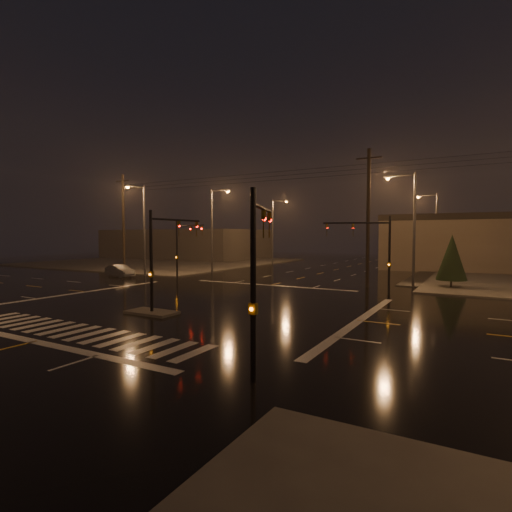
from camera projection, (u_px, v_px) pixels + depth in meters
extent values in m
plane|color=black|center=(195.00, 303.00, 26.64)|extent=(140.00, 140.00, 0.00)
cube|color=#46433E|center=(164.00, 262.00, 67.44)|extent=(36.00, 36.00, 0.12)
cube|color=#46433E|center=(152.00, 312.00, 23.16)|extent=(3.00, 1.60, 0.15)
cube|color=beige|center=(76.00, 332.00, 18.81)|extent=(15.00, 2.60, 0.01)
cube|color=beige|center=(35.00, 341.00, 17.07)|extent=(16.00, 0.50, 0.01)
cube|color=beige|center=(270.00, 285.00, 36.22)|extent=(16.00, 0.50, 0.01)
cube|color=#413D39|center=(186.00, 244.00, 80.19)|extent=(30.00, 18.00, 5.60)
cylinder|color=black|center=(151.00, 262.00, 23.00)|extent=(0.18, 0.18, 6.00)
cylinder|color=black|center=(177.00, 220.00, 24.83)|extent=(0.12, 4.50, 0.12)
imported|color=#594707|center=(197.00, 222.00, 26.60)|extent=(0.16, 0.20, 1.00)
cube|color=#594707|center=(151.00, 274.00, 23.04)|extent=(0.25, 0.18, 0.35)
cylinder|color=black|center=(389.00, 255.00, 30.49)|extent=(0.18, 0.18, 6.00)
cylinder|color=black|center=(356.00, 223.00, 30.76)|extent=(4.74, 1.82, 0.12)
imported|color=#594707|center=(327.00, 224.00, 31.13)|extent=(0.24, 0.22, 1.00)
cube|color=#594707|center=(389.00, 265.00, 30.52)|extent=(0.25, 0.18, 0.35)
cylinder|color=black|center=(177.00, 250.00, 40.77)|extent=(0.18, 0.18, 6.00)
cylinder|color=black|center=(190.00, 225.00, 38.74)|extent=(4.74, 1.82, 0.12)
imported|color=#594707|center=(202.00, 226.00, 37.04)|extent=(0.24, 0.22, 1.00)
cube|color=#594707|center=(177.00, 257.00, 40.80)|extent=(0.25, 0.18, 0.35)
cylinder|color=black|center=(253.00, 286.00, 12.21)|extent=(0.18, 0.18, 6.00)
cylinder|color=black|center=(263.00, 208.00, 14.05)|extent=(1.48, 3.80, 0.12)
imported|color=#594707|center=(269.00, 213.00, 15.82)|extent=(0.22, 0.24, 1.00)
cube|color=#594707|center=(253.00, 309.00, 12.24)|extent=(0.25, 0.18, 0.35)
cylinder|color=#38383A|center=(212.00, 231.00, 47.68)|extent=(0.24, 0.24, 10.00)
cylinder|color=#38383A|center=(220.00, 190.00, 46.84)|extent=(2.40, 0.14, 0.14)
cube|color=#38383A|center=(228.00, 190.00, 46.30)|extent=(0.70, 0.30, 0.18)
sphere|color=orange|center=(228.00, 192.00, 46.31)|extent=(0.32, 0.32, 0.32)
cylinder|color=#38383A|center=(272.00, 232.00, 61.61)|extent=(0.24, 0.24, 10.00)
cylinder|color=#38383A|center=(280.00, 201.00, 60.77)|extent=(2.40, 0.14, 0.14)
cube|color=#38383A|center=(286.00, 201.00, 60.23)|extent=(0.70, 0.30, 0.18)
sphere|color=orange|center=(286.00, 202.00, 60.24)|extent=(0.32, 0.32, 0.32)
cylinder|color=#38383A|center=(414.00, 230.00, 34.68)|extent=(0.24, 0.24, 10.00)
cylinder|color=#38383A|center=(401.00, 175.00, 35.01)|extent=(2.40, 0.14, 0.14)
cube|color=#38383A|center=(388.00, 177.00, 35.56)|extent=(0.70, 0.30, 0.18)
sphere|color=orange|center=(388.00, 178.00, 35.56)|extent=(0.32, 0.32, 0.32)
cylinder|color=#38383A|center=(436.00, 232.00, 52.09)|extent=(0.24, 0.24, 10.00)
cylinder|color=#38383A|center=(427.00, 195.00, 52.42)|extent=(2.40, 0.14, 0.14)
cube|color=#38383A|center=(418.00, 196.00, 52.96)|extent=(0.70, 0.30, 0.18)
sphere|color=orange|center=(418.00, 197.00, 52.97)|extent=(0.32, 0.32, 0.32)
cylinder|color=#38383A|center=(144.00, 231.00, 44.22)|extent=(0.24, 0.24, 10.00)
cylinder|color=#38383A|center=(136.00, 186.00, 42.93)|extent=(0.14, 2.40, 0.14)
cube|color=#38383A|center=(128.00, 186.00, 41.97)|extent=(0.30, 0.70, 0.18)
sphere|color=orange|center=(128.00, 187.00, 41.98)|extent=(0.32, 0.32, 0.32)
cylinder|color=black|center=(123.00, 223.00, 49.28)|extent=(0.32, 0.32, 12.00)
cube|color=black|center=(123.00, 181.00, 49.01)|extent=(2.20, 0.12, 0.12)
cylinder|color=black|center=(368.00, 218.00, 34.60)|extent=(0.32, 0.32, 12.00)
cube|color=black|center=(369.00, 158.00, 34.33)|extent=(2.20, 0.12, 0.12)
cylinder|color=black|center=(451.00, 284.00, 34.26)|extent=(0.18, 0.18, 0.70)
cone|color=black|center=(452.00, 257.00, 34.14)|extent=(2.50, 2.50, 3.91)
imported|color=#54575B|center=(120.00, 271.00, 43.45)|extent=(4.28, 2.24, 1.34)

